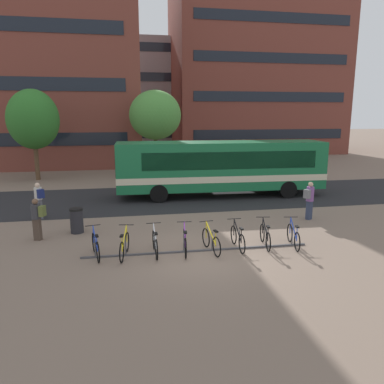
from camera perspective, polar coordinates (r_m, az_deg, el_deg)
ground at (r=12.97m, az=1.49°, el=-9.66°), size 200.00×200.00×0.00m
bus_lane_asphalt at (r=21.58m, az=-3.46°, el=-0.89°), size 80.00×7.20×0.01m
city_bus at (r=21.81m, az=4.29°, el=3.97°), size 12.10×2.98×3.20m
bike_rack at (r=13.26m, az=0.93°, el=-8.76°), size 8.06×0.18×0.70m
parked_bicycle_blue_0 at (r=13.09m, az=-14.58°, el=-8.07°), size 0.55×1.70×0.99m
parked_bicycle_yellow_1 at (r=12.90m, az=-10.35°, el=-8.16°), size 0.52×1.70×0.99m
parked_bicycle_silver_2 at (r=12.98m, az=-5.70°, el=-7.90°), size 0.52×1.72×0.99m
parked_bicycle_purple_3 at (r=13.05m, az=-1.09°, el=-7.72°), size 0.52×1.72×0.99m
parked_bicycle_yellow_4 at (r=13.16m, az=2.96°, el=-7.57°), size 0.52×1.71×0.99m
parked_bicycle_black_5 at (r=13.53m, az=7.03°, el=-7.10°), size 0.52×1.72×0.99m
parked_bicycle_black_6 at (r=13.90m, az=11.18°, el=-6.72°), size 0.52×1.71×0.99m
parked_bicycle_blue_7 at (r=14.14m, az=15.32°, el=-6.60°), size 0.52×1.70×0.99m
commuter_navy_pack_0 at (r=18.39m, az=-22.49°, el=-0.88°), size 0.56×0.60×1.71m
commuter_grey_pack_1 at (r=17.75m, az=17.61°, el=-0.90°), size 0.61×0.53×1.75m
commuter_olive_pack_2 at (r=15.33m, az=-22.71°, el=-3.48°), size 0.59×0.45×1.64m
trash_bin at (r=15.86m, az=-17.31°, el=-4.20°), size 0.55×0.55×1.03m
street_tree_0 at (r=29.36m, az=-23.24°, el=10.20°), size 3.62×3.62×6.53m
street_tree_1 at (r=30.62m, az=-5.68°, el=11.67°), size 4.17×4.17×6.67m
building_left_wing at (r=39.61m, az=-24.36°, el=16.97°), size 20.90×10.93×17.96m
building_right_wing at (r=50.20m, az=9.63°, el=20.63°), size 20.33×12.06×25.08m
building_centre_block at (r=56.41m, az=-6.72°, el=14.37°), size 17.81×12.63×14.60m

